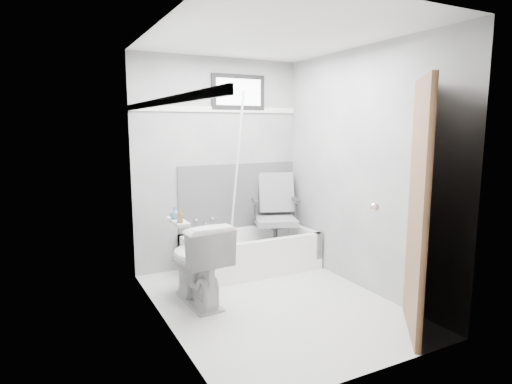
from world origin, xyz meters
TOP-DOWN VIEW (x-y plane):
  - floor at (0.00, 0.00)m, footprint 2.60×2.60m
  - ceiling at (0.00, 0.00)m, footprint 2.60×2.60m
  - wall_back at (0.00, 1.30)m, footprint 2.00×0.02m
  - wall_front at (0.00, -1.30)m, footprint 2.00×0.02m
  - wall_left at (-1.00, 0.00)m, footprint 0.02×2.60m
  - wall_right at (1.00, 0.00)m, footprint 0.02×2.60m
  - bathtub at (0.23, 0.93)m, footprint 1.50×0.70m
  - office_chair at (0.58, 0.98)m, footprint 0.70×0.70m
  - toilet at (-0.62, 0.33)m, footprint 0.49×0.81m
  - door at (0.98, -1.28)m, footprint 0.78×0.78m
  - window at (0.25, 1.29)m, footprint 0.66×0.04m
  - backerboard at (0.25, 1.29)m, footprint 1.50×0.02m
  - trim_back at (0.00, 1.29)m, footprint 2.00×0.02m
  - trim_left at (-0.99, 0.00)m, footprint 0.02×2.60m
  - pole at (0.11, 1.06)m, footprint 0.02×0.44m
  - shelf at (-0.93, -0.13)m, footprint 0.10×0.32m
  - soap_bottle_a at (-0.94, -0.21)m, footprint 0.06×0.06m
  - soap_bottle_b at (-0.94, -0.07)m, footprint 0.11×0.11m
  - faucet at (-0.20, 1.27)m, footprint 0.26×0.10m

SIDE VIEW (x-z plane):
  - floor at x=0.00m, z-range 0.00..0.00m
  - bathtub at x=0.23m, z-range 0.00..0.42m
  - toilet at x=-0.62m, z-range 0.00..0.77m
  - faucet at x=-0.20m, z-range 0.47..0.63m
  - office_chair at x=0.58m, z-range 0.12..1.08m
  - backerboard at x=0.25m, z-range 0.41..1.19m
  - shelf at x=-0.93m, z-range 0.89..0.91m
  - soap_bottle_b at x=-0.94m, z-range 0.91..1.01m
  - soap_bottle_a at x=-0.94m, z-range 0.91..1.02m
  - door at x=0.98m, z-range 0.00..2.00m
  - pole at x=0.11m, z-range 0.10..2.00m
  - wall_back at x=0.00m, z-range 0.00..2.40m
  - wall_front at x=0.00m, z-range 0.00..2.40m
  - wall_left at x=-1.00m, z-range 0.00..2.40m
  - wall_right at x=1.00m, z-range 0.00..2.40m
  - trim_back at x=0.00m, z-range 1.79..1.85m
  - trim_left at x=-0.99m, z-range 1.79..1.85m
  - window at x=0.25m, z-range 1.82..2.22m
  - ceiling at x=0.00m, z-range 2.40..2.40m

